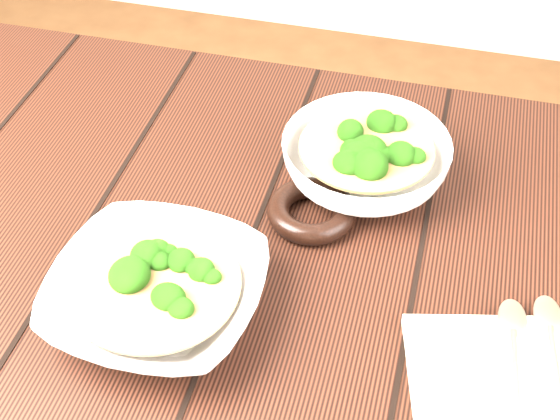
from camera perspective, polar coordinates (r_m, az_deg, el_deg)
name	(u,v)px	position (r m, az deg, el deg)	size (l,w,h in m)	color
table	(263,321)	(1.01, -1.27, -8.13)	(1.20, 0.80, 0.75)	#371A0F
soup_bowl_front	(157,294)	(0.85, -8.99, -6.06)	(0.24, 0.24, 0.07)	silver
soup_bowl_back	(365,160)	(0.99, 6.26, 3.67)	(0.24, 0.24, 0.08)	silver
trivet	(312,211)	(0.95, 2.34, -0.04)	(0.11, 0.11, 0.03)	black
napkin	(530,396)	(0.83, 17.83, -12.84)	(0.23, 0.19, 0.01)	beige
spoon_left	(514,348)	(0.85, 16.75, -9.67)	(0.04, 0.19, 0.01)	#A8A494
spoon_right	(552,345)	(0.86, 19.30, -9.28)	(0.04, 0.19, 0.01)	#A8A494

